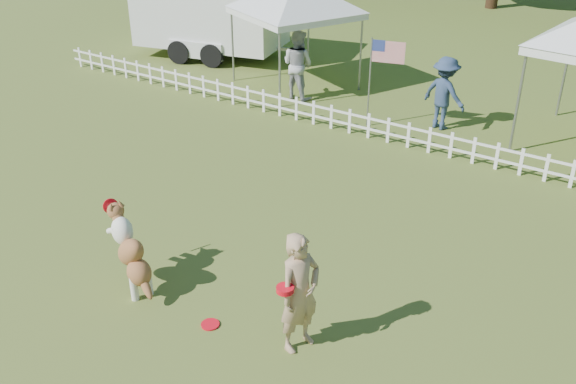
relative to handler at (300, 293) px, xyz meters
The scene contains 10 objects.
ground 2.01m from the handler, behind, with size 120.00×120.00×0.00m, color #3D521A.
picket_fence 7.11m from the handler, 104.80° to the left, with size 22.00×0.08×0.60m, color white, non-canonical shape.
handler is the anchor object (origin of this frame).
dog 2.80m from the handler, behind, with size 1.23×0.41×1.27m, color brown, non-canonical shape.
frisbee_on_turf 1.56m from the handler, 163.86° to the right, with size 0.26×0.26×0.02m, color red.
canopy_tent_left 10.95m from the handler, 123.77° to the left, with size 2.81×2.81×2.90m, color white, non-canonical shape.
cargo_trailer 14.20m from the handler, 134.67° to the left, with size 5.68×2.50×2.50m, color white, non-canonical shape.
flag_pole 8.04m from the handler, 111.35° to the left, with size 0.83×0.09×2.16m, color gray, non-canonical shape.
spectator_a 9.88m from the handler, 123.43° to the left, with size 0.89×0.70×1.84m, color #AAA9AF.
spectator_b 8.49m from the handler, 99.48° to the left, with size 1.12×0.65×1.74m, color navy.
Camera 1 is at (5.43, -5.47, 5.89)m, focal length 40.00 mm.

